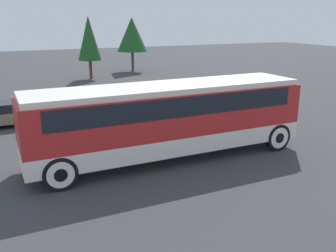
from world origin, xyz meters
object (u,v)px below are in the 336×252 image
at_px(parked_car_mid, 129,115).
at_px(parked_car_far, 4,114).
at_px(tour_bus, 170,114).
at_px(parked_car_near, 178,99).

relative_size(parked_car_mid, parked_car_far, 0.92).
height_order(tour_bus, parked_car_mid, tour_bus).
distance_m(tour_bus, parked_car_near, 8.55).
relative_size(tour_bus, parked_car_far, 2.51).
bearing_deg(parked_car_near, parked_car_mid, -150.11).
relative_size(parked_car_near, parked_car_mid, 1.12).
relative_size(tour_bus, parked_car_near, 2.43).
distance_m(parked_car_near, parked_car_mid, 4.80).
bearing_deg(parked_car_mid, parked_car_far, 151.25).
bearing_deg(parked_car_far, parked_car_mid, -28.75).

